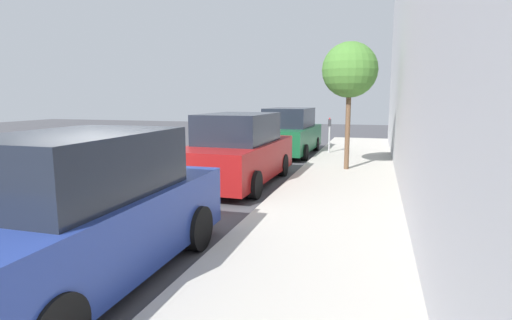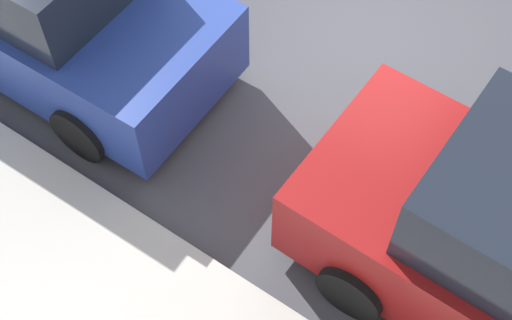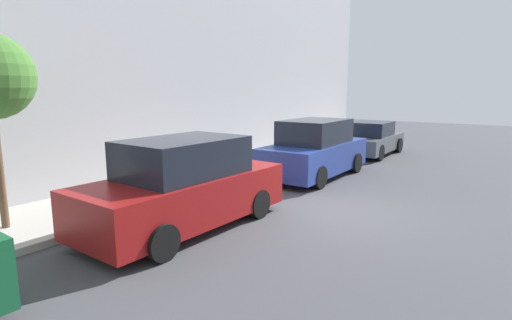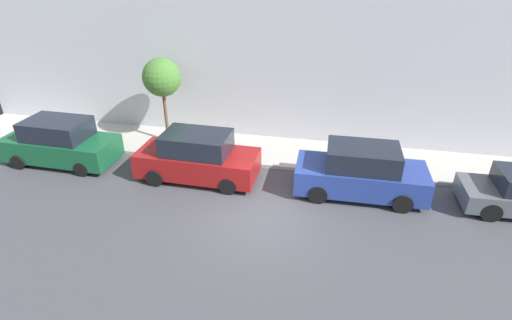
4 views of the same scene
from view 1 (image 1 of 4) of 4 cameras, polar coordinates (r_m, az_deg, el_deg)
The scene contains 7 objects.
ground_plane at distance 9.71m, azimuth -20.85°, elevation -6.08°, with size 60.00×60.00×0.00m, color #424247.
sidewalk at distance 7.79m, azimuth 9.84°, elevation -8.69°, with size 2.93×32.00×0.15m.
parked_suv_second at distance 5.63m, azimuth -23.74°, elevation -7.11°, with size 2.08×4.82×1.98m.
parked_suv_third at distance 11.16m, azimuth -2.52°, elevation 1.26°, with size 2.08×4.84×1.98m.
parked_suv_fourth at distance 17.12m, azimuth 4.79°, elevation 3.90°, with size 2.08×4.84×1.98m.
parking_meter_far at distance 16.84m, azimuth 10.44°, elevation 4.05°, with size 0.11×0.15×1.44m.
street_tree at distance 12.97m, azimuth 13.24°, elevation 12.34°, with size 1.71×1.71×3.97m.
Camera 1 is at (5.83, -7.38, 2.41)m, focal length 28.00 mm.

